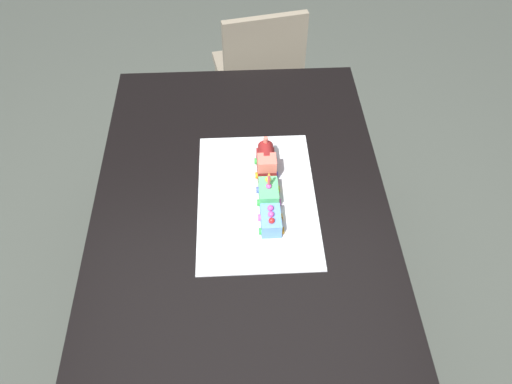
{
  "coord_description": "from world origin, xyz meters",
  "views": [
    {
      "loc": [
        1.11,
        0.0,
        2.06
      ],
      "look_at": [
        0.03,
        0.05,
        0.77
      ],
      "focal_mm": 35.15,
      "sensor_mm": 36.0,
      "label": 1
    }
  ],
  "objects_px": {
    "dining_table": "(241,212)",
    "cake_car_tanker_sky_blue": "(270,221)",
    "chair": "(258,73)",
    "birthday_candle": "(268,179)",
    "cake_locomotive": "(265,161)",
    "cake_car_hopper_mint_green": "(268,192)"
  },
  "relations": [
    {
      "from": "chair",
      "to": "cake_car_hopper_mint_green",
      "type": "height_order",
      "value": "chair"
    },
    {
      "from": "chair",
      "to": "cake_car_hopper_mint_green",
      "type": "distance_m",
      "value": 1.1
    },
    {
      "from": "chair",
      "to": "cake_locomotive",
      "type": "relative_size",
      "value": 6.14
    },
    {
      "from": "birthday_candle",
      "to": "cake_locomotive",
      "type": "bearing_deg",
      "value": 180.0
    },
    {
      "from": "dining_table",
      "to": "chair",
      "type": "relative_size",
      "value": 1.63
    },
    {
      "from": "cake_car_tanker_sky_blue",
      "to": "chair",
      "type": "bearing_deg",
      "value": 178.85
    },
    {
      "from": "cake_car_hopper_mint_green",
      "to": "cake_car_tanker_sky_blue",
      "type": "xyz_separation_m",
      "value": [
        0.12,
        0.0,
        0.0
      ]
    },
    {
      "from": "cake_car_tanker_sky_blue",
      "to": "birthday_candle",
      "type": "xyz_separation_m",
      "value": [
        -0.12,
        -0.0,
        0.07
      ]
    },
    {
      "from": "chair",
      "to": "cake_car_tanker_sky_blue",
      "type": "xyz_separation_m",
      "value": [
        1.18,
        -0.02,
        0.3
      ]
    },
    {
      "from": "birthday_candle",
      "to": "chair",
      "type": "bearing_deg",
      "value": 178.73
    },
    {
      "from": "chair",
      "to": "cake_locomotive",
      "type": "xyz_separation_m",
      "value": [
        0.93,
        -0.02,
        0.32
      ]
    },
    {
      "from": "chair",
      "to": "cake_locomotive",
      "type": "height_order",
      "value": "same"
    },
    {
      "from": "cake_car_tanker_sky_blue",
      "to": "birthday_candle",
      "type": "relative_size",
      "value": 1.78
    },
    {
      "from": "dining_table",
      "to": "birthday_candle",
      "type": "relative_size",
      "value": 24.91
    },
    {
      "from": "cake_car_tanker_sky_blue",
      "to": "birthday_candle",
      "type": "distance_m",
      "value": 0.14
    },
    {
      "from": "chair",
      "to": "birthday_candle",
      "type": "distance_m",
      "value": 1.13
    },
    {
      "from": "cake_locomotive",
      "to": "birthday_candle",
      "type": "xyz_separation_m",
      "value": [
        0.13,
        0.0,
        0.05
      ]
    },
    {
      "from": "dining_table",
      "to": "cake_car_tanker_sky_blue",
      "type": "distance_m",
      "value": 0.22
    },
    {
      "from": "chair",
      "to": "dining_table",
      "type": "bearing_deg",
      "value": 72.46
    },
    {
      "from": "cake_car_hopper_mint_green",
      "to": "cake_car_tanker_sky_blue",
      "type": "bearing_deg",
      "value": 0.0
    },
    {
      "from": "chair",
      "to": "cake_car_tanker_sky_blue",
      "type": "relative_size",
      "value": 8.6
    },
    {
      "from": "dining_table",
      "to": "birthday_candle",
      "type": "distance_m",
      "value": 0.23
    }
  ]
}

